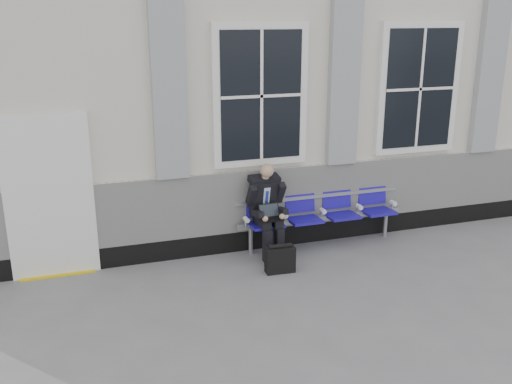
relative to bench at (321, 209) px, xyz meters
name	(u,v)px	position (x,y,z in m)	size (l,w,h in m)	color
ground	(443,268)	(1.24, -1.32, -0.55)	(70.00, 70.00, 0.00)	slate
station_building	(337,78)	(1.23, 2.15, 1.67)	(14.40, 4.40, 4.49)	beige
bench	(321,209)	(0.00, 0.00, 0.00)	(2.60, 0.47, 0.91)	#9EA0A3
businessman	(267,206)	(-0.89, -0.13, 0.19)	(0.54, 0.72, 1.35)	black
briefcase	(280,259)	(-0.91, -0.74, -0.37)	(0.40, 0.19, 0.40)	black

